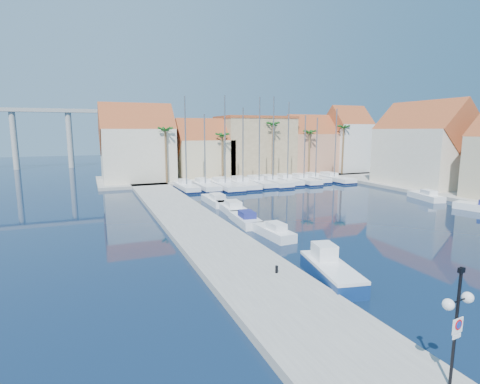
# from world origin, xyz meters

# --- Properties ---
(ground) EXTENTS (260.00, 260.00, 0.00)m
(ground) POSITION_xyz_m (0.00, 0.00, 0.00)
(ground) COLOR black
(ground) RESTS_ON ground
(quay_west) EXTENTS (6.00, 77.00, 0.50)m
(quay_west) POSITION_xyz_m (-9.00, 13.50, 0.25)
(quay_west) COLOR gray
(quay_west) RESTS_ON ground
(shore_north) EXTENTS (54.00, 16.00, 0.50)m
(shore_north) POSITION_xyz_m (10.00, 48.00, 0.25)
(shore_north) COLOR gray
(shore_north) RESTS_ON ground
(shore_east) EXTENTS (12.00, 60.00, 0.50)m
(shore_east) POSITION_xyz_m (32.00, 15.00, 0.25)
(shore_east) COLOR gray
(shore_east) RESTS_ON ground
(lamp_post) EXTENTS (1.48, 0.51, 4.36)m
(lamp_post) POSITION_xyz_m (-7.00, -12.64, 3.36)
(lamp_post) COLOR black
(lamp_post) RESTS_ON quay_west
(bollard) EXTENTS (0.19, 0.19, 0.46)m
(bollard) POSITION_xyz_m (-7.72, -1.02, 0.73)
(bollard) COLOR black
(bollard) RESTS_ON quay_west
(fishing_boat) EXTENTS (3.09, 6.15, 2.06)m
(fishing_boat) POSITION_xyz_m (-4.56, -2.23, 0.68)
(fishing_boat) COLOR navy
(fishing_boat) RESTS_ON ground
(motorboat_west_0) EXTENTS (1.93, 5.23, 1.40)m
(motorboat_west_0) POSITION_xyz_m (-3.42, 7.66, 0.51)
(motorboat_west_0) COLOR white
(motorboat_west_0) RESTS_ON ground
(motorboat_west_1) EXTENTS (2.30, 5.94, 1.40)m
(motorboat_west_1) POSITION_xyz_m (-3.91, 12.95, 0.51)
(motorboat_west_1) COLOR white
(motorboat_west_1) RESTS_ON ground
(motorboat_west_2) EXTENTS (2.62, 6.74, 1.40)m
(motorboat_west_2) POSITION_xyz_m (-3.19, 18.64, 0.51)
(motorboat_west_2) COLOR white
(motorboat_west_2) RESTS_ON ground
(motorboat_west_3) EXTENTS (2.17, 6.55, 1.40)m
(motorboat_west_3) POSITION_xyz_m (-3.36, 23.81, 0.51)
(motorboat_west_3) COLOR white
(motorboat_west_3) RESTS_ON ground
(motorboat_east_1) EXTENTS (2.95, 5.91, 1.40)m
(motorboat_east_1) POSITION_xyz_m (23.98, 15.85, 0.51)
(motorboat_east_1) COLOR white
(motorboat_east_1) RESTS_ON ground
(sailboat_0) EXTENTS (2.47, 8.85, 14.40)m
(sailboat_0) POSITION_xyz_m (-4.20, 36.15, 0.64)
(sailboat_0) COLOR white
(sailboat_0) RESTS_ON ground
(sailboat_1) EXTENTS (2.74, 9.93, 11.76)m
(sailboat_1) POSITION_xyz_m (-1.15, 36.27, 0.58)
(sailboat_1) COLOR white
(sailboat_1) RESTS_ON ground
(sailboat_2) EXTENTS (3.13, 11.45, 14.64)m
(sailboat_2) POSITION_xyz_m (1.97, 35.70, 0.59)
(sailboat_2) COLOR white
(sailboat_2) RESTS_ON ground
(sailboat_3) EXTENTS (3.65, 11.36, 12.85)m
(sailboat_3) POSITION_xyz_m (5.22, 35.99, 0.57)
(sailboat_3) COLOR white
(sailboat_3) RESTS_ON ground
(sailboat_4) EXTENTS (2.92, 10.22, 14.64)m
(sailboat_4) POSITION_xyz_m (8.24, 36.25, 0.61)
(sailboat_4) COLOR white
(sailboat_4) RESTS_ON ground
(sailboat_5) EXTENTS (3.15, 10.92, 14.76)m
(sailboat_5) POSITION_xyz_m (10.73, 36.12, 0.60)
(sailboat_5) COLOR white
(sailboat_5) RESTS_ON ground
(sailboat_6) EXTENTS (3.33, 9.72, 14.05)m
(sailboat_6) POSITION_xyz_m (13.97, 36.62, 0.62)
(sailboat_6) COLOR white
(sailboat_6) RESTS_ON ground
(sailboat_7) EXTENTS (2.87, 9.69, 11.84)m
(sailboat_7) POSITION_xyz_m (16.83, 35.92, 0.58)
(sailboat_7) COLOR white
(sailboat_7) RESTS_ON ground
(sailboat_8) EXTENTS (2.15, 8.07, 11.49)m
(sailboat_8) POSITION_xyz_m (19.86, 36.77, 0.61)
(sailboat_8) COLOR white
(sailboat_8) RESTS_ON ground
(sailboat_9) EXTENTS (2.98, 10.41, 13.03)m
(sailboat_9) POSITION_xyz_m (23.17, 35.90, 0.59)
(sailboat_9) COLOR white
(sailboat_9) RESTS_ON ground
(building_0) EXTENTS (12.30, 9.00, 13.50)m
(building_0) POSITION_xyz_m (-10.00, 47.00, 6.52)
(building_0) COLOR beige
(building_0) RESTS_ON shore_north
(building_1) EXTENTS (10.30, 8.00, 11.00)m
(building_1) POSITION_xyz_m (2.00, 47.00, 5.30)
(building_1) COLOR beige
(building_1) RESTS_ON shore_north
(building_2) EXTENTS (14.20, 10.20, 11.50)m
(building_2) POSITION_xyz_m (13.00, 48.00, 6.26)
(building_2) COLOR #9C8560
(building_2) RESTS_ON shore_north
(building_3) EXTENTS (10.30, 8.00, 12.00)m
(building_3) POSITION_xyz_m (25.00, 47.00, 5.86)
(building_3) COLOR tan
(building_3) RESTS_ON shore_north
(building_4) EXTENTS (8.30, 8.00, 14.00)m
(building_4) POSITION_xyz_m (34.00, 46.00, 6.97)
(building_4) COLOR silver
(building_4) RESTS_ON shore_north
(building_6) EXTENTS (9.00, 14.30, 13.50)m
(building_6) POSITION_xyz_m (32.00, 24.00, 6.52)
(building_6) COLOR beige
(building_6) RESTS_ON shore_east
(palm_0) EXTENTS (2.60, 2.60, 10.15)m
(palm_0) POSITION_xyz_m (-6.00, 42.00, 9.08)
(palm_0) COLOR brown
(palm_0) RESTS_ON shore_north
(palm_1) EXTENTS (2.60, 2.60, 9.15)m
(palm_1) POSITION_xyz_m (4.00, 42.00, 8.14)
(palm_1) COLOR brown
(palm_1) RESTS_ON shore_north
(palm_2) EXTENTS (2.60, 2.60, 11.15)m
(palm_2) POSITION_xyz_m (14.00, 42.00, 10.02)
(palm_2) COLOR brown
(palm_2) RESTS_ON shore_north
(palm_3) EXTENTS (2.60, 2.60, 9.65)m
(palm_3) POSITION_xyz_m (22.00, 42.00, 8.61)
(palm_3) COLOR brown
(palm_3) RESTS_ON shore_north
(palm_4) EXTENTS (2.60, 2.60, 10.65)m
(palm_4) POSITION_xyz_m (30.00, 42.00, 9.55)
(palm_4) COLOR brown
(palm_4) RESTS_ON shore_north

